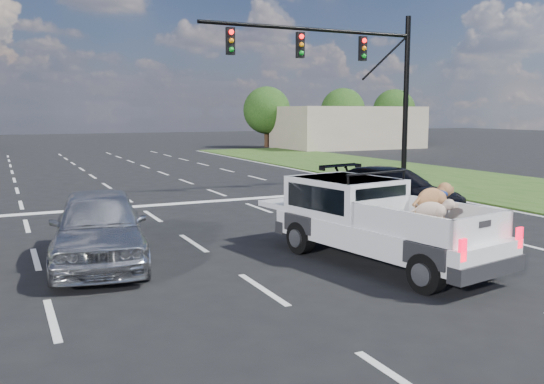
{
  "coord_description": "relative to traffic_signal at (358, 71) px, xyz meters",
  "views": [
    {
      "loc": [
        -5.83,
        -8.95,
        3.1
      ],
      "look_at": [
        -0.62,
        2.0,
        1.42
      ],
      "focal_mm": 38.0,
      "sensor_mm": 36.0,
      "label": 1
    }
  ],
  "objects": [
    {
      "name": "tree_far_d",
      "position": [
        8.8,
        27.5,
        -1.44
      ],
      "size": [
        4.2,
        4.2,
        5.4
      ],
      "color": "#332114",
      "rests_on": "ground"
    },
    {
      "name": "tree_far_f",
      "position": [
        22.8,
        27.5,
        -1.44
      ],
      "size": [
        4.2,
        4.2,
        5.4
      ],
      "color": "#332114",
      "rests_on": "ground"
    },
    {
      "name": "ground",
      "position": [
        -7.2,
        -10.5,
        -4.73
      ],
      "size": [
        160.0,
        160.0,
        0.0
      ],
      "primitive_type": "plane",
      "color": "black",
      "rests_on": "ground"
    },
    {
      "name": "tree_far_e",
      "position": [
        16.8,
        27.5,
        -1.44
      ],
      "size": [
        4.2,
        4.2,
        5.4
      ],
      "color": "#332114",
      "rests_on": "ground"
    },
    {
      "name": "pickup_truck",
      "position": [
        -6.03,
        -9.8,
        -3.84
      ],
      "size": [
        2.65,
        5.3,
        1.9
      ],
      "rotation": [
        0.0,
        0.0,
        0.17
      ],
      "color": "black",
      "rests_on": "ground"
    },
    {
      "name": "road_markings",
      "position": [
        -7.2,
        -3.94,
        -4.72
      ],
      "size": [
        17.75,
        60.0,
        0.01
      ],
      "color": "silver",
      "rests_on": "ground"
    },
    {
      "name": "building_right",
      "position": [
        14.8,
        23.5,
        -2.93
      ],
      "size": [
        12.0,
        7.0,
        3.6
      ],
      "primitive_type": "cube",
      "color": "tan",
      "rests_on": "ground"
    },
    {
      "name": "silver_sedan",
      "position": [
        -11.25,
        -7.43,
        -3.95
      ],
      "size": [
        2.51,
        4.78,
        1.55
      ],
      "primitive_type": "imported",
      "rotation": [
        0.0,
        0.0,
        -0.16
      ],
      "color": "#A6A8AD",
      "rests_on": "ground"
    },
    {
      "name": "traffic_signal",
      "position": [
        0.0,
        0.0,
        0.0
      ],
      "size": [
        9.11,
        0.31,
        7.0
      ],
      "color": "black",
      "rests_on": "ground"
    },
    {
      "name": "black_coupe",
      "position": [
        -2.2,
        -5.28,
        -4.01
      ],
      "size": [
        2.96,
        5.22,
        1.43
      ],
      "primitive_type": "imported",
      "rotation": [
        0.0,
        0.0,
        0.21
      ],
      "color": "black",
      "rests_on": "ground"
    }
  ]
}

